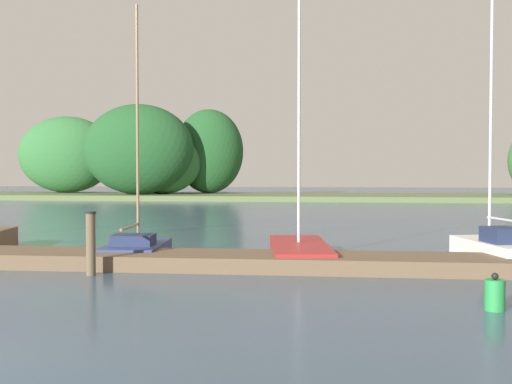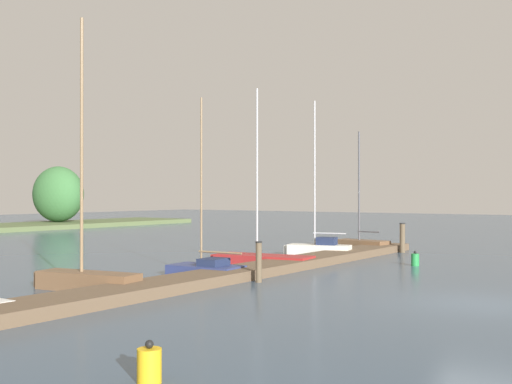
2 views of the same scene
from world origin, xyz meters
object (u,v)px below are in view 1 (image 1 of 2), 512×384
(mooring_piling_1, at_px, (91,243))
(sailboat_4, at_px, (299,249))
(channel_buoy_0, at_px, (495,295))
(sailboat_3, at_px, (137,247))
(sailboat_5, at_px, (492,247))

(mooring_piling_1, bearing_deg, sailboat_4, 33.94)
(channel_buoy_0, bearing_deg, sailboat_4, 121.99)
(sailboat_3, height_order, sailboat_5, sailboat_5)
(mooring_piling_1, relative_size, channel_buoy_0, 2.24)
(sailboat_3, height_order, channel_buoy_0, sailboat_3)
(sailboat_4, relative_size, mooring_piling_1, 5.39)
(sailboat_4, bearing_deg, sailboat_3, 88.22)
(sailboat_5, distance_m, channel_buoy_0, 5.52)
(sailboat_5, relative_size, channel_buoy_0, 12.12)
(mooring_piling_1, distance_m, channel_buoy_0, 8.30)
(sailboat_3, relative_size, channel_buoy_0, 10.53)
(sailboat_4, relative_size, channel_buoy_0, 12.06)
(sailboat_5, xyz_separation_m, mooring_piling_1, (-9.14, -2.78, 0.29))
(channel_buoy_0, bearing_deg, sailboat_3, 145.91)
(sailboat_3, relative_size, mooring_piling_1, 4.71)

